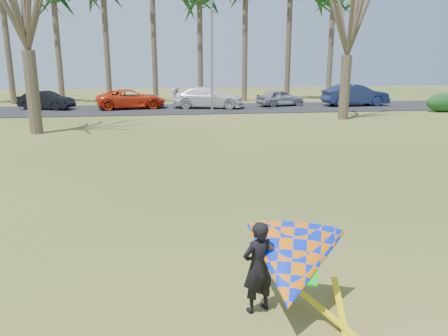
{
  "coord_description": "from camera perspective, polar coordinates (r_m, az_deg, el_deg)",
  "views": [
    {
      "loc": [
        -1.51,
        -8.61,
        3.8
      ],
      "look_at": [
        0.0,
        2.0,
        1.1
      ],
      "focal_mm": 35.0,
      "sensor_mm": 36.0,
      "label": 1
    }
  ],
  "objects": [
    {
      "name": "ground",
      "position": [
        9.53,
        1.72,
        -9.36
      ],
      "size": [
        100.0,
        100.0,
        0.0
      ],
      "primitive_type": "plane",
      "color": "#2B5512",
      "rests_on": "ground"
    },
    {
      "name": "parking_strip",
      "position": [
        33.85,
        -5.54,
        7.69
      ],
      "size": [
        46.0,
        7.0,
        0.06
      ],
      "primitive_type": "cube",
      "color": "black",
      "rests_on": "ground"
    },
    {
      "name": "bare_tree_right",
      "position": [
        29.12,
        16.13,
        19.07
      ],
      "size": [
        6.27,
        6.27,
        9.21
      ],
      "color": "#46362A",
      "rests_on": "ground"
    },
    {
      "name": "streetlight",
      "position": [
        30.84,
        -1.3,
        15.38
      ],
      "size": [
        2.28,
        0.18,
        8.0
      ],
      "color": "gray",
      "rests_on": "ground"
    },
    {
      "name": "hedge_near",
      "position": [
        35.76,
        26.84,
        7.65
      ],
      "size": [
        2.76,
        1.25,
        1.38
      ],
      "primitive_type": "ellipsoid",
      "color": "#163E1B",
      "rests_on": "ground"
    },
    {
      "name": "car_1",
      "position": [
        35.73,
        -22.19,
        8.19
      ],
      "size": [
        4.34,
        2.76,
        1.35
      ],
      "primitive_type": "imported",
      "rotation": [
        0.0,
        0.0,
        1.22
      ],
      "color": "black",
      "rests_on": "parking_strip"
    },
    {
      "name": "car_2",
      "position": [
        34.43,
        -12.03,
        8.81
      ],
      "size": [
        5.52,
        3.25,
        1.44
      ],
      "primitive_type": "imported",
      "rotation": [
        0.0,
        0.0,
        1.75
      ],
      "color": "red",
      "rests_on": "parking_strip"
    },
    {
      "name": "car_3",
      "position": [
        34.16,
        -2.1,
        9.2
      ],
      "size": [
        5.85,
        3.38,
        1.6
      ],
      "primitive_type": "imported",
      "rotation": [
        0.0,
        0.0,
        1.35
      ],
      "color": "white",
      "rests_on": "parking_strip"
    },
    {
      "name": "car_4",
      "position": [
        35.84,
        7.36,
        9.1
      ],
      "size": [
        4.12,
        2.53,
        1.31
      ],
      "primitive_type": "imported",
      "rotation": [
        0.0,
        0.0,
        1.84
      ],
      "color": "#91959D",
      "rests_on": "parking_strip"
    },
    {
      "name": "car_5",
      "position": [
        37.31,
        16.78,
        9.13
      ],
      "size": [
        5.27,
        1.97,
        1.72
      ],
      "primitive_type": "imported",
      "rotation": [
        0.0,
        0.0,
        1.6
      ],
      "color": "#18224A",
      "rests_on": "parking_strip"
    },
    {
      "name": "kite_flyer",
      "position": [
        6.64,
        8.52,
        -12.52
      ],
      "size": [
        2.13,
        2.39,
        2.02
      ],
      "color": "black",
      "rests_on": "ground"
    }
  ]
}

